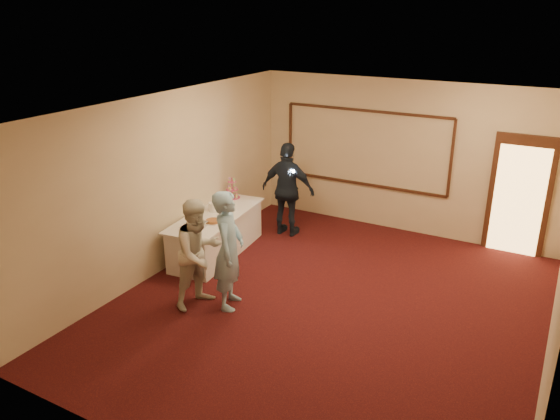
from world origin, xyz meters
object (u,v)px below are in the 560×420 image
at_px(plate_stack_b, 230,207).
at_px(man, 229,250).
at_px(plate_stack_a, 214,207).
at_px(buffet_table, 217,234).
at_px(tart, 213,221).
at_px(guest, 288,190).
at_px(cupcake_stand, 232,190).
at_px(woman, 199,253).
at_px(pavlova_tray, 194,224).

relative_size(plate_stack_b, man, 0.11).
bearing_deg(man, plate_stack_a, 21.90).
bearing_deg(buffet_table, tart, -61.43).
distance_m(plate_stack_b, guest, 1.30).
distance_m(buffet_table, man, 1.96).
xyz_separation_m(cupcake_stand, man, (1.48, -2.30, -0.02)).
height_order(tart, guest, guest).
bearing_deg(plate_stack_b, man, -56.52).
distance_m(buffet_table, woman, 1.86).
xyz_separation_m(buffet_table, cupcake_stand, (-0.24, 0.89, 0.54)).
bearing_deg(cupcake_stand, buffet_table, -75.06).
bearing_deg(tart, cupcake_stand, 109.17).
xyz_separation_m(pavlova_tray, plate_stack_a, (-0.18, 0.82, 0.01)).
distance_m(pavlova_tray, plate_stack_a, 0.84).
xyz_separation_m(plate_stack_a, tart, (0.31, -0.48, -0.06)).
height_order(pavlova_tray, guest, guest).
xyz_separation_m(buffet_table, man, (1.24, -1.41, 0.53)).
bearing_deg(plate_stack_a, cupcake_stand, 98.90).
bearing_deg(pavlova_tray, cupcake_stand, 100.68).
xyz_separation_m(plate_stack_a, plate_stack_b, (0.24, 0.16, -0.00)).
distance_m(woman, guest, 3.04).
relative_size(man, woman, 1.09).
bearing_deg(guest, tart, 71.13).
relative_size(buffet_table, guest, 1.27).
relative_size(tart, guest, 0.15).
height_order(plate_stack_a, tart, plate_stack_a).
bearing_deg(plate_stack_b, woman, -69.41).
height_order(plate_stack_b, tart, plate_stack_b).
xyz_separation_m(cupcake_stand, guest, (0.93, 0.55, -0.00)).
distance_m(tart, guest, 1.87).
xyz_separation_m(cupcake_stand, plate_stack_a, (0.12, -0.78, -0.07)).
xyz_separation_m(plate_stack_a, man, (1.36, -1.53, 0.06)).
bearing_deg(tart, guest, 74.52).
xyz_separation_m(tart, guest, (0.50, 1.80, 0.13)).
height_order(buffet_table, woman, woman).
distance_m(tart, man, 1.49).
bearing_deg(plate_stack_a, guest, 58.46).
height_order(buffet_table, plate_stack_b, plate_stack_b).
bearing_deg(pavlova_tray, plate_stack_b, 86.25).
bearing_deg(tart, plate_stack_b, 96.34).
bearing_deg(cupcake_stand, guest, 30.34).
relative_size(pavlova_tray, tart, 1.82).
xyz_separation_m(plate_stack_b, woman, (0.70, -1.87, -0.01)).
distance_m(buffet_table, cupcake_stand, 1.07).
relative_size(buffet_table, tart, 8.51).
bearing_deg(pavlova_tray, plate_stack_a, 102.36).
height_order(tart, woman, woman).
bearing_deg(man, cupcake_stand, 12.95).
relative_size(buffet_table, pavlova_tray, 4.67).
distance_m(pavlova_tray, woman, 1.17).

